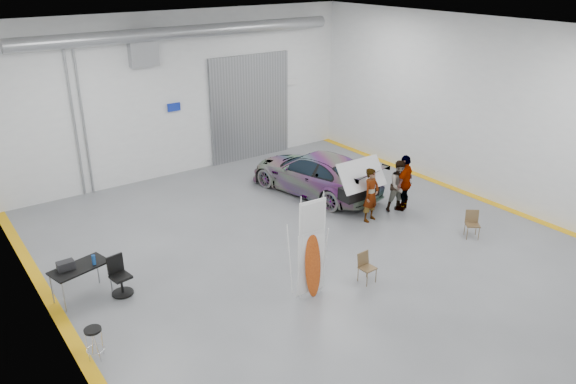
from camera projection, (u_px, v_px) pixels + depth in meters
ground at (317, 250)px, 15.94m from camera, size 16.00×16.00×0.00m
room_shell at (278, 93)px, 16.16m from camera, size 14.02×16.18×6.01m
sedan_car at (315, 173)px, 19.57m from camera, size 2.98×5.32×1.45m
person_a at (371, 195)px, 17.41m from camera, size 0.70×0.53×1.74m
person_b at (400, 186)px, 18.10m from camera, size 1.00×0.86×1.73m
person_c at (405, 182)px, 18.18m from camera, size 1.18×0.84×1.88m
surfboard_display at (313, 256)px, 13.39m from camera, size 0.76×0.24×2.69m
folding_chair_near at (367, 273)px, 14.28m from camera, size 0.39×0.40×0.79m
folding_chair_far at (472, 230)px, 16.56m from camera, size 0.54×0.60×0.81m
shop_stool at (95, 344)px, 11.48m from camera, size 0.37×0.37×0.73m
work_table at (76, 267)px, 13.38m from camera, size 1.46×0.98×1.10m
office_chair at (120, 278)px, 13.72m from camera, size 0.53×0.53×0.99m
trunk_lid at (360, 172)px, 17.59m from camera, size 1.70×1.03×0.04m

